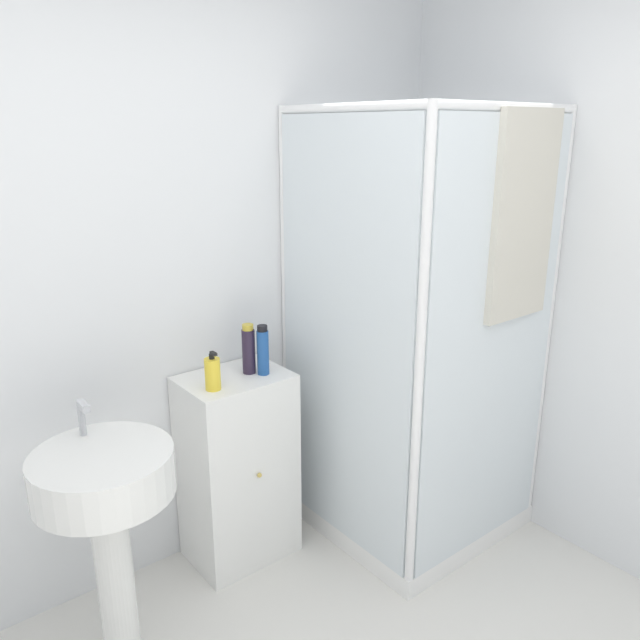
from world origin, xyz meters
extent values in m
cube|color=silver|center=(0.00, 1.70, 1.25)|extent=(6.40, 0.06, 2.50)
cube|color=white|center=(1.24, 1.24, 0.04)|extent=(0.87, 0.87, 0.09)
cylinder|color=white|center=(1.65, 1.65, 0.97)|extent=(0.04, 0.04, 1.94)
cylinder|color=white|center=(0.82, 1.65, 0.97)|extent=(0.04, 0.04, 1.94)
cylinder|color=white|center=(1.65, 0.82, 0.97)|extent=(0.04, 0.04, 1.94)
cylinder|color=white|center=(0.82, 0.82, 0.97)|extent=(0.04, 0.04, 1.94)
cylinder|color=white|center=(1.24, 0.82, 1.92)|extent=(0.83, 0.04, 0.04)
cylinder|color=white|center=(1.24, 1.65, 1.92)|extent=(0.83, 0.04, 0.04)
cylinder|color=white|center=(0.82, 1.24, 1.92)|extent=(0.04, 0.83, 0.04)
cylinder|color=white|center=(1.65, 1.24, 1.92)|extent=(0.04, 0.83, 0.04)
cube|color=silver|center=(1.24, 0.81, 1.00)|extent=(0.80, 0.01, 1.81)
cube|color=silver|center=(0.81, 1.24, 1.00)|extent=(0.01, 0.80, 1.81)
cylinder|color=#B7BABF|center=(1.45, 1.59, 0.82)|extent=(0.02, 0.02, 1.45)
cylinder|color=#B7BABF|center=(1.45, 1.54, 1.56)|extent=(0.07, 0.07, 0.04)
cube|color=beige|center=(1.34, 0.79, 1.52)|extent=(0.36, 0.03, 0.81)
cube|color=white|center=(0.44, 1.50, 0.43)|extent=(0.45, 0.33, 0.86)
sphere|color=gold|center=(0.44, 1.33, 0.47)|extent=(0.02, 0.02, 0.02)
cylinder|color=white|center=(-0.22, 1.25, 0.34)|extent=(0.13, 0.13, 0.69)
cylinder|color=white|center=(-0.22, 1.25, 0.76)|extent=(0.46, 0.46, 0.15)
cylinder|color=#B7BABF|center=(-0.22, 1.41, 0.90)|extent=(0.02, 0.02, 0.13)
cube|color=#B7BABF|center=(-0.22, 1.37, 0.96)|extent=(0.02, 0.07, 0.02)
cylinder|color=yellow|center=(0.31, 1.44, 0.92)|extent=(0.06, 0.06, 0.13)
cylinder|color=black|center=(0.31, 1.44, 1.00)|extent=(0.02, 0.02, 0.02)
cube|color=black|center=(0.31, 1.42, 1.01)|extent=(0.02, 0.03, 0.01)
cylinder|color=#281E33|center=(0.51, 1.50, 0.95)|extent=(0.05, 0.05, 0.19)
cylinder|color=gold|center=(0.51, 1.50, 1.06)|extent=(0.05, 0.05, 0.02)
cylinder|color=#1E4C93|center=(0.55, 1.45, 0.95)|extent=(0.05, 0.05, 0.19)
cylinder|color=black|center=(0.55, 1.45, 1.06)|extent=(0.04, 0.04, 0.02)
camera|label=1|loc=(-0.79, -0.61, 1.85)|focal=35.00mm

